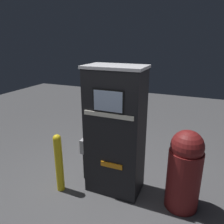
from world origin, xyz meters
name	(u,v)px	position (x,y,z in m)	size (l,w,h in m)	color
ground_plane	(109,197)	(0.00, 0.00, 0.00)	(14.00, 14.00, 0.00)	#4C4C4F
gas_pump	(115,132)	(0.00, 0.25, 0.98)	(0.93, 0.55, 1.96)	black
safety_bollard	(59,162)	(-0.78, -0.13, 0.50)	(0.12, 0.12, 0.96)	yellow
trash_bin	(184,170)	(1.03, 0.24, 0.60)	(0.46, 0.46, 1.17)	maroon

